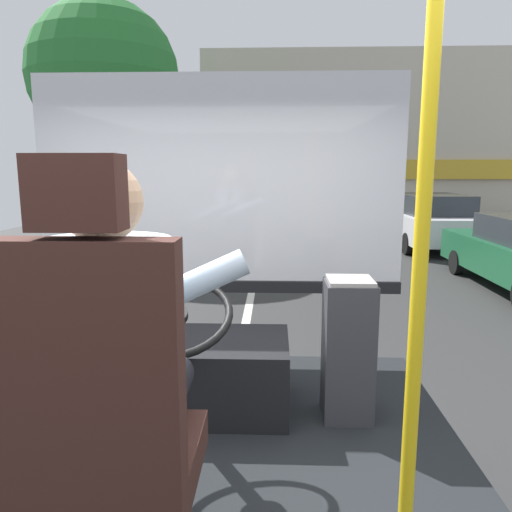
{
  "coord_description": "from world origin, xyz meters",
  "views": [
    {
      "loc": [
        0.37,
        -1.71,
        2.04
      ],
      "look_at": [
        0.27,
        1.06,
        1.55
      ],
      "focal_mm": 34.14,
      "sensor_mm": 36.0,
      "label": 1
    }
  ],
  "objects": [
    {
      "name": "bus_driver",
      "position": [
        -0.09,
        -0.37,
        1.54
      ],
      "size": [
        0.79,
        0.59,
        0.85
      ],
      "color": "black",
      "rests_on": "driver_seat"
    },
    {
      "name": "windshield_panel",
      "position": [
        0.0,
        1.62,
        1.77
      ],
      "size": [
        2.5,
        0.08,
        1.48
      ],
      "color": "silver"
    },
    {
      "name": "ground",
      "position": [
        0.0,
        8.8,
        -0.02
      ],
      "size": [
        18.0,
        44.0,
        0.06
      ],
      "color": "#2E2E2E"
    },
    {
      "name": "steering_console",
      "position": [
        -0.09,
        0.8,
        0.95
      ],
      "size": [
        1.1,
        0.98,
        0.79
      ],
      "color": "black",
      "rests_on": "bus_floor"
    },
    {
      "name": "shop_building",
      "position": [
        4.93,
        16.15,
        2.87
      ],
      "size": [
        13.76,
        4.36,
        5.75
      ],
      "color": "#BCB29E",
      "rests_on": "ground"
    },
    {
      "name": "fare_box",
      "position": [
        0.77,
        0.76,
        1.1
      ],
      "size": [
        0.26,
        0.27,
        0.76
      ],
      "color": "#333338",
      "rests_on": "bus_floor"
    },
    {
      "name": "handrail_pole",
      "position": [
        0.78,
        -0.35,
        1.69
      ],
      "size": [
        0.04,
        0.04,
        1.93
      ],
      "color": "gold",
      "rests_on": "bus_floor"
    },
    {
      "name": "parked_car_silver",
      "position": [
        4.96,
        16.97,
        0.68
      ],
      "size": [
        1.78,
        4.0,
        1.32
      ],
      "color": "silver",
      "rests_on": "ground"
    },
    {
      "name": "parked_car_white",
      "position": [
        4.51,
        11.48,
        0.73
      ],
      "size": [
        1.89,
        4.44,
        1.42
      ],
      "color": "silver",
      "rests_on": "ground"
    },
    {
      "name": "street_tree",
      "position": [
        -3.65,
        10.18,
        4.19
      ],
      "size": [
        3.52,
        3.52,
        5.97
      ],
      "color": "#4C3828",
      "rests_on": "ground"
    },
    {
      "name": "driver_seat",
      "position": [
        -0.09,
        -0.47,
        1.31
      ],
      "size": [
        0.48,
        0.48,
        1.35
      ],
      "color": "black",
      "rests_on": "bus_floor"
    }
  ]
}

